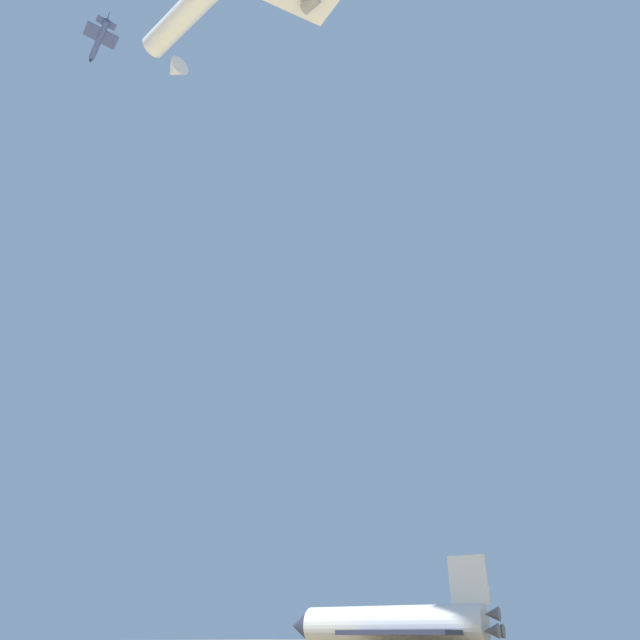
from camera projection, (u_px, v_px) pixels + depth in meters
space_shuttle at (390, 625)px, 99.79m from camera, size 38.78×26.76×15.80m
chase_jet_left_wing at (99, 40)px, 150.69m from camera, size 15.29×8.90×4.00m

